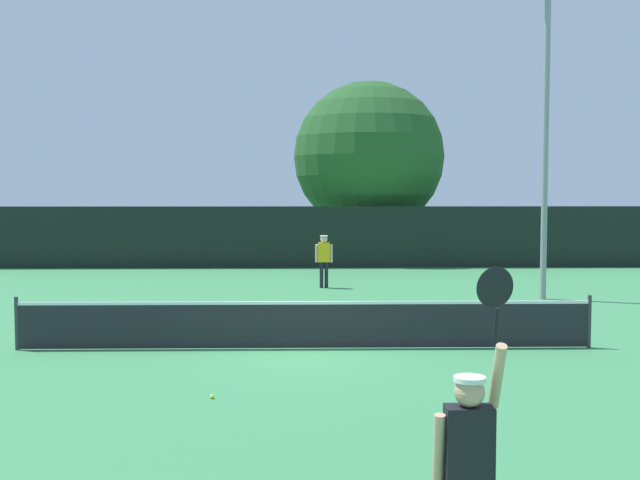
{
  "coord_description": "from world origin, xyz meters",
  "views": [
    {
      "loc": [
        -0.03,
        -15.7,
        3.2
      ],
      "look_at": [
        0.38,
        3.91,
        1.95
      ],
      "focal_mm": 44.28,
      "sensor_mm": 36.0,
      "label": 1
    }
  ],
  "objects": [
    {
      "name": "parked_car_near",
      "position": [
        2.07,
        22.74,
        0.78
      ],
      "size": [
        2.0,
        4.25,
        1.69
      ],
      "rotation": [
        0.0,
        0.0,
        -0.03
      ],
      "color": "navy",
      "rests_on": "ground"
    },
    {
      "name": "perimeter_fence",
      "position": [
        0.0,
        16.56,
        1.26
      ],
      "size": [
        34.66,
        0.12,
        2.52
      ],
      "primitive_type": "cube",
      "color": "black",
      "rests_on": "ground"
    },
    {
      "name": "tennis_net",
      "position": [
        0.0,
        0.0,
        0.51
      ],
      "size": [
        11.6,
        0.08,
        1.07
      ],
      "color": "#232328",
      "rests_on": "ground"
    },
    {
      "name": "player_receiving",
      "position": [
        0.64,
        9.88,
        1.05
      ],
      "size": [
        0.57,
        0.25,
        1.71
      ],
      "rotation": [
        0.0,
        0.0,
        3.14
      ],
      "color": "yellow",
      "rests_on": "ground"
    },
    {
      "name": "ground_plane",
      "position": [
        0.0,
        0.0,
        0.0
      ],
      "size": [
        120.0,
        120.0,
        0.0
      ],
      "primitive_type": "plane",
      "color": "#387F4C"
    },
    {
      "name": "tennis_ball",
      "position": [
        -1.43,
        -3.78,
        0.03
      ],
      "size": [
        0.07,
        0.07,
        0.07
      ],
      "primitive_type": "sphere",
      "color": "#CCE033",
      "rests_on": "ground"
    },
    {
      "name": "large_tree",
      "position": [
        2.94,
        20.03,
        4.68
      ],
      "size": [
        6.78,
        6.78,
        8.08
      ],
      "color": "brown",
      "rests_on": "ground"
    },
    {
      "name": "player_serving",
      "position": [
        1.28,
        -9.6,
        1.15
      ],
      "size": [
        0.67,
        0.4,
        2.59
      ],
      "color": "black",
      "rests_on": "ground"
    },
    {
      "name": "light_pole",
      "position": [
        6.98,
        7.08,
        5.07
      ],
      "size": [
        1.18,
        0.28,
        9.0
      ],
      "color": "gray",
      "rests_on": "ground"
    },
    {
      "name": "parked_car_mid",
      "position": [
        6.05,
        22.53,
        0.78
      ],
      "size": [
        2.46,
        4.42,
        1.69
      ],
      "rotation": [
        0.0,
        0.0,
        0.14
      ],
      "color": "navy",
      "rests_on": "ground"
    }
  ]
}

